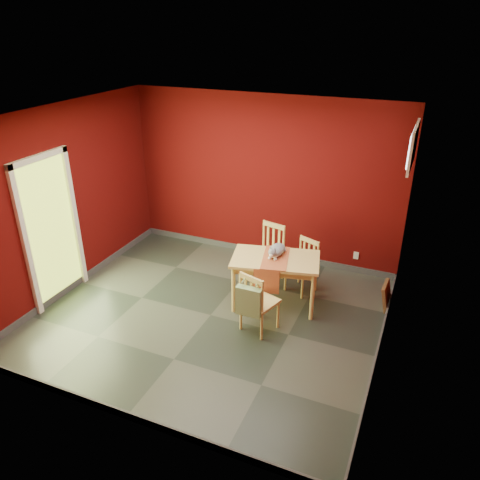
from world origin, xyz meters
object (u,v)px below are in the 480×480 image
at_px(chair_far_right, 303,265).
at_px(picture_frame, 386,296).
at_px(chair_far_left, 268,252).
at_px(dining_table, 275,264).
at_px(tote_bag, 249,301).
at_px(chair_near, 258,301).
at_px(cat, 277,248).

distance_m(chair_far_right, picture_frame, 1.25).
xyz_separation_m(chair_far_left, chair_far_right, (0.58, -0.10, -0.05)).
bearing_deg(chair_far_left, dining_table, -62.79).
distance_m(dining_table, picture_frame, 1.64).
bearing_deg(tote_bag, picture_frame, 42.87).
distance_m(chair_far_right, tote_bag, 1.45).
distance_m(dining_table, chair_near, 0.69).
relative_size(chair_far_left, chair_near, 1.05).
height_order(tote_bag, cat, cat).
height_order(dining_table, cat, cat).
xyz_separation_m(chair_near, tote_bag, (-0.04, -0.21, 0.11)).
height_order(chair_far_right, cat, cat).
distance_m(chair_far_left, tote_bag, 1.53).
height_order(chair_far_right, chair_near, chair_near).
distance_m(chair_far_left, chair_near, 1.34).
bearing_deg(chair_near, chair_far_left, 104.10).
xyz_separation_m(chair_far_left, chair_near, (0.33, -1.30, -0.02)).
relative_size(dining_table, cat, 3.13).
xyz_separation_m(chair_far_right, picture_frame, (1.22, 0.00, -0.23)).
relative_size(chair_far_right, chair_near, 0.93).
relative_size(chair_far_right, picture_frame, 2.14).
distance_m(chair_far_left, cat, 0.73).
bearing_deg(chair_near, cat, 91.42).
bearing_deg(picture_frame, tote_bag, -137.13).
bearing_deg(tote_bag, chair_near, 78.81).
height_order(chair_far_right, tote_bag, tote_bag).
bearing_deg(chair_far_right, chair_far_left, 170.69).
xyz_separation_m(chair_far_right, cat, (-0.27, -0.45, 0.44)).
relative_size(tote_bag, picture_frame, 1.22).
height_order(chair_near, picture_frame, chair_near).
bearing_deg(chair_far_right, chair_near, -101.93).
bearing_deg(chair_far_right, picture_frame, 0.11).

